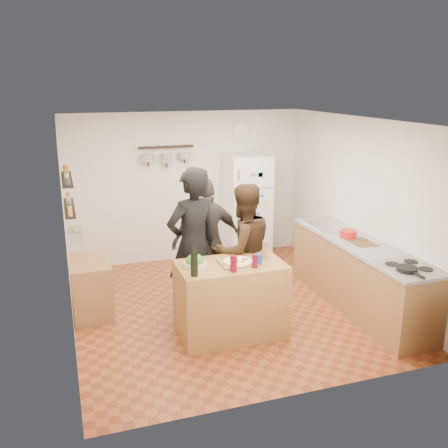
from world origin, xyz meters
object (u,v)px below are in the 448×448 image
object	(u,v)px
person_back	(207,240)
prep_island	(231,299)
salt_canister	(259,259)
wall_clock	(241,131)
skillet	(407,269)
side_table	(91,287)
person_left	(193,245)
counter_run	(359,276)
fridge	(247,208)
wine_bottle	(194,265)
red_bowl	(348,234)
person_center	(243,250)
pepper_mill	(265,251)
salad_bowl	(195,264)

from	to	relation	value
person_back	prep_island	bearing A→B (deg)	80.74
salt_canister	wall_clock	xyz separation A→B (m)	(0.84, 2.93, 1.18)
skillet	side_table	xyz separation A→B (m)	(-3.34, 1.98, -0.58)
prep_island	side_table	xyz separation A→B (m)	(-1.55, 1.12, -0.09)
person_left	counter_run	xyz separation A→B (m)	(2.20, -0.39, -0.54)
person_left	fridge	bearing A→B (deg)	-144.36
wine_bottle	person_left	distance (m)	0.82
counter_run	red_bowl	distance (m)	0.58
salt_canister	person_left	distance (m)	0.92
side_table	wall_clock	bearing A→B (deg)	32.25
person_center	person_back	distance (m)	0.66
wall_clock	side_table	distance (m)	3.65
pepper_mill	salt_canister	distance (m)	0.23
salad_bowl	wine_bottle	bearing A→B (deg)	-106.50
counter_run	person_back	bearing A→B (deg)	154.02
pepper_mill	red_bowl	distance (m)	1.45
prep_island	person_back	size ratio (longest dim) A/B	0.72
wine_bottle	fridge	size ratio (longest dim) A/B	0.14
skillet	wall_clock	xyz separation A→B (m)	(-0.65, 3.67, 1.21)
pepper_mill	fridge	bearing A→B (deg)	74.12
wine_bottle	salt_canister	size ratio (longest dim) A/B	1.96
pepper_mill	person_left	xyz separation A→B (m)	(-0.75, 0.52, -0.01)
wine_bottle	pepper_mill	bearing A→B (deg)	15.87
salt_canister	person_center	xyz separation A→B (m)	(0.04, 0.62, -0.10)
salt_canister	skillet	size ratio (longest dim) A/B	0.53
person_center	side_table	size ratio (longest dim) A/B	2.18
counter_run	skillet	size ratio (longest dim) A/B	11.04
prep_island	person_center	distance (m)	0.74
prep_island	person_left	size ratio (longest dim) A/B	0.63
prep_island	side_table	size ratio (longest dim) A/B	1.56
prep_island	wall_clock	size ratio (longest dim) A/B	4.17
prep_island	salad_bowl	distance (m)	0.64
counter_run	pepper_mill	bearing A→B (deg)	-174.70
salt_canister	person_left	bearing A→B (deg)	131.10
counter_run	side_table	world-z (taller)	counter_run
salt_canister	counter_run	size ratio (longest dim) A/B	0.05
prep_island	wall_clock	xyz separation A→B (m)	(1.14, 2.81, 1.69)
salad_bowl	side_table	world-z (taller)	salad_bowl
pepper_mill	person_center	xyz separation A→B (m)	(-0.11, 0.45, -0.13)
person_center	fridge	distance (m)	2.14
wine_bottle	counter_run	distance (m)	2.50
salt_canister	red_bowl	xyz separation A→B (m)	(1.54, 0.56, -0.01)
counter_run	salad_bowl	bearing A→B (deg)	-176.69
prep_island	wine_bottle	world-z (taller)	wine_bottle
person_left	skillet	distance (m)	2.54
counter_run	wall_clock	distance (m)	3.22
pepper_mill	side_table	distance (m)	2.35
salad_bowl	counter_run	xyz separation A→B (m)	(2.31, 0.13, -0.49)
prep_island	skillet	bearing A→B (deg)	-25.60
salad_bowl	person_center	distance (m)	0.89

